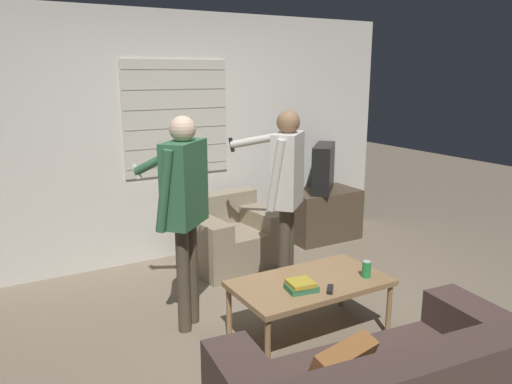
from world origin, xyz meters
The scene contains 12 objects.
ground_plane centered at (0.00, 0.00, 0.00)m, with size 16.00×16.00×0.00m, color #7F705B.
wall_back centered at (0.00, 2.03, 1.28)m, with size 5.20×0.08×2.55m.
armchair_beige centered at (0.33, 1.49, 0.29)m, with size 0.96×0.85×0.71m.
coffee_table centered at (0.19, -0.12, 0.41)m, with size 1.15×0.64×0.45m.
tv_stand centered at (1.67, 1.68, 0.29)m, with size 0.83×0.52×0.59m.
tv centered at (1.66, 1.68, 0.86)m, with size 0.60×0.63×0.54m.
person_left_standing centered at (-0.54, 0.48, 1.04)m, with size 0.50×0.81×1.65m.
person_right_standing centered at (0.42, 0.57, 1.04)m, with size 0.48×0.82×1.64m.
book_stack centered at (0.04, -0.23, 0.48)m, with size 0.23×0.19×0.07m.
soda_can centered at (0.60, -0.27, 0.51)m, with size 0.07×0.07×0.13m.
spare_remote centered at (0.21, -0.33, 0.46)m, with size 0.12×0.12×0.02m.
floor_fan centered at (1.00, 1.58, 0.15)m, with size 0.27×0.20×0.34m.
Camera 1 is at (-1.85, -2.89, 1.95)m, focal length 35.00 mm.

